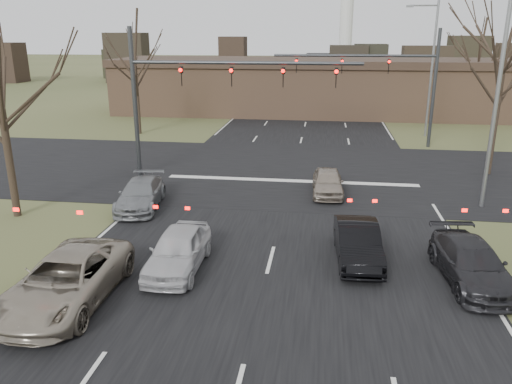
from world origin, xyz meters
The scene contains 17 objects.
ground centered at (0.00, 0.00, 0.00)m, with size 360.00×360.00×0.00m, color #424A27.
road_main centered at (0.00, 60.00, 0.01)m, with size 14.00×300.00×0.02m, color black.
road_cross centered at (0.00, 15.00, 0.01)m, with size 200.00×14.00×0.02m, color black.
building centered at (2.00, 38.00, 2.67)m, with size 42.40×10.40×5.30m.
mast_arm_near centered at (-5.23, 13.00, 5.07)m, with size 12.12×0.24×8.00m.
mast_arm_far centered at (6.18, 23.00, 5.02)m, with size 11.12×0.24×8.00m.
streetlight_right_near centered at (8.82, 10.00, 5.59)m, with size 2.34×0.25×10.00m.
streetlight_right_far centered at (9.32, 27.00, 5.59)m, with size 2.34×0.25×10.00m.
tree_right_near centered at (11.00, 16.00, 8.90)m, with size 6.90×6.90×11.50m.
tree_left_far centered at (-13.00, 25.00, 7.34)m, with size 5.70×5.70×9.50m.
tree_right_far centered at (15.00, 35.00, 6.96)m, with size 5.40×5.40×9.00m.
car_silver_suv centered at (-5.60, -0.67, 0.73)m, with size 2.43×5.26×1.46m, color gray.
car_white_sedan centered at (-3.00, 1.91, 0.69)m, with size 1.64×4.08×1.39m, color #BBBBBD.
car_black_hatch centered at (3.00, 3.43, 0.67)m, with size 1.42×4.06×1.34m, color black.
car_charcoal_sedan centered at (6.50, 2.31, 0.64)m, with size 1.80×4.43×1.29m, color black.
car_grey_ahead centered at (-6.50, 7.81, 0.63)m, with size 1.76×4.34×1.26m, color gray.
car_silver_ahead centered at (1.96, 10.96, 0.63)m, with size 1.49×3.70×1.26m, color gray.
Camera 1 is at (1.69, -12.92, 7.58)m, focal length 35.00 mm.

